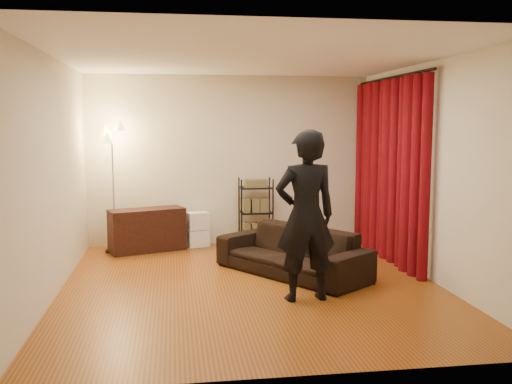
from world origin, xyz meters
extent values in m
plane|color=#935013|center=(0.00, 0.00, 0.00)|extent=(5.00, 5.00, 0.00)
plane|color=white|center=(0.00, 0.00, 2.70)|extent=(5.00, 5.00, 0.00)
plane|color=beige|center=(0.00, 2.50, 1.35)|extent=(5.00, 0.00, 5.00)
plane|color=beige|center=(0.00, -2.50, 1.35)|extent=(5.00, 0.00, 5.00)
plane|color=beige|center=(-2.25, 0.00, 1.35)|extent=(0.00, 5.00, 5.00)
plane|color=beige|center=(2.25, 0.00, 1.35)|extent=(0.00, 5.00, 5.00)
cylinder|color=black|center=(2.15, 1.12, 2.58)|extent=(0.04, 2.65, 0.04)
imported|color=black|center=(0.59, 0.44, 0.30)|extent=(1.87, 2.14, 0.60)
imported|color=black|center=(0.51, -0.62, 0.94)|extent=(0.73, 0.52, 1.88)
cube|color=black|center=(-1.32, 2.09, 0.33)|extent=(1.20, 0.76, 0.65)
camera|label=1|loc=(-0.91, -6.61, 1.95)|focal=40.00mm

